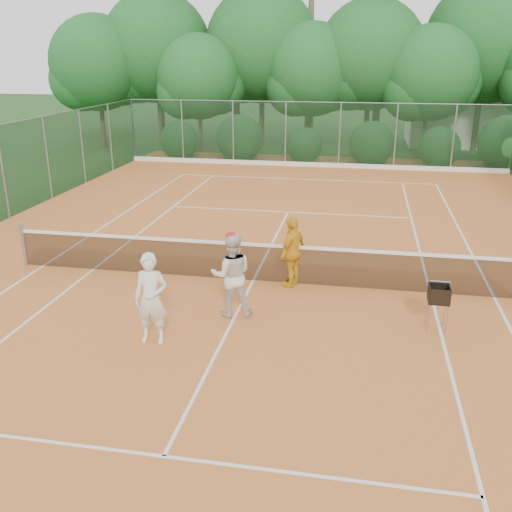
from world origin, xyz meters
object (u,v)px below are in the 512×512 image
(player_white, at_px, (151,299))
(player_yellow, at_px, (293,252))
(ball_hopper, at_px, (439,295))
(player_center_grp, at_px, (232,275))

(player_white, relative_size, player_yellow, 1.05)
(player_yellow, relative_size, ball_hopper, 1.87)
(player_white, relative_size, player_center_grp, 0.97)
(player_white, height_order, player_center_grp, player_center_grp)
(player_center_grp, bearing_deg, player_white, -130.44)
(player_white, xyz_separation_m, player_center_grp, (1.20, 1.41, 0.01))
(player_white, bearing_deg, player_center_grp, 46.82)
(player_white, distance_m, player_center_grp, 1.85)
(player_center_grp, relative_size, player_yellow, 1.08)
(player_center_grp, xyz_separation_m, ball_hopper, (4.11, 0.14, -0.18))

